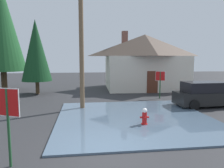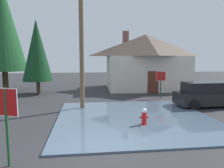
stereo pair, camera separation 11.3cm
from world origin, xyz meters
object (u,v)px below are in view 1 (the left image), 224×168
utility_pole (81,34)px  pine_tree_far_center (1,24)px  stop_sign_far (160,79)px  stop_sign_near (8,111)px  parked_car (207,95)px  pine_tree_mid_left (36,51)px  house (145,61)px  fire_hydrant (145,117)px

utility_pole → pine_tree_far_center: size_ratio=0.83×
utility_pole → stop_sign_far: 7.37m
stop_sign_near → pine_tree_far_center: (-5.42, 15.76, 4.66)m
parked_car → pine_tree_mid_left: bearing=151.3°
stop_sign_far → pine_tree_mid_left: size_ratio=0.33×
house → stop_sign_far: bearing=-93.5°
pine_tree_far_center → house: bearing=-0.5°
house → pine_tree_mid_left: (-10.39, -2.18, 0.93)m
parked_car → pine_tree_far_center: pine_tree_far_center is taller
fire_hydrant → stop_sign_far: bearing=64.6°
stop_sign_near → pine_tree_far_center: size_ratio=0.22×
fire_hydrant → parked_car: bearing=34.0°
house → pine_tree_far_center: size_ratio=0.79×
house → parked_car: (1.75, -8.82, -2.11)m
stop_sign_far → stop_sign_near: bearing=-129.5°
stop_sign_far → pine_tree_far_center: (-13.60, 5.85, 4.83)m
fire_hydrant → parked_car: parked_car is taller
house → pine_tree_far_center: pine_tree_far_center is taller
fire_hydrant → pine_tree_far_center: pine_tree_far_center is taller
utility_pole → house: utility_pole is taller
stop_sign_far → house: (0.35, 5.74, 1.36)m
stop_sign_near → pine_tree_far_center: pine_tree_far_center is taller
fire_hydrant → house: (3.49, 12.35, 2.47)m
utility_pole → pine_tree_far_center: pine_tree_far_center is taller
fire_hydrant → utility_pole: utility_pole is taller
stop_sign_near → pine_tree_mid_left: (-1.87, 13.46, 2.12)m
fire_hydrant → house: size_ratio=0.10×
pine_tree_far_center → pine_tree_mid_left: bearing=-32.8°
utility_pole → house: size_ratio=1.05×
stop_sign_near → pine_tree_mid_left: size_ratio=0.36×
utility_pole → stop_sign_far: bearing=24.6°
stop_sign_near → pine_tree_mid_left: bearing=97.9°
parked_car → pine_tree_mid_left: size_ratio=0.67×
stop_sign_near → fire_hydrant: (5.04, 3.30, -1.28)m
stop_sign_far → parked_car: stop_sign_far is taller
utility_pole → parked_car: (8.16, -0.31, -3.89)m
pine_tree_mid_left → parked_car: bearing=-28.7°
utility_pole → stop_sign_near: bearing=-106.4°
parked_car → pine_tree_mid_left: (-12.14, 6.64, 3.05)m
stop_sign_far → pine_tree_mid_left: 10.90m
stop_sign_far → parked_car: (2.09, -3.08, -0.75)m
house → parked_car: bearing=-78.8°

